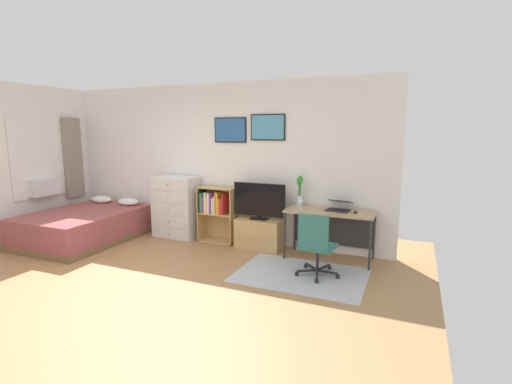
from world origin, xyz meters
name	(u,v)px	position (x,y,z in m)	size (l,w,h in m)	color
ground_plane	(119,289)	(0.00, 0.00, 0.00)	(7.20, 7.20, 0.00)	#A87A4C
wall_back_with_posters	(216,162)	(0.01, 2.43, 1.36)	(6.12, 0.09, 2.70)	white
area_rug	(301,275)	(1.91, 1.31, 0.00)	(1.70, 1.20, 0.01)	#B2B7BC
bed	(85,225)	(-2.03, 1.36, 0.26)	(1.53, 2.04, 0.65)	brown
dresser	(176,207)	(-0.67, 2.15, 0.55)	(0.79, 0.46, 1.10)	silver
bookshelf	(215,209)	(0.11, 2.22, 0.58)	(0.66, 0.30, 0.95)	tan
tv_stand	(260,233)	(0.95, 2.17, 0.24)	(0.75, 0.41, 0.48)	tan
television	(259,201)	(0.95, 2.15, 0.78)	(0.88, 0.16, 0.59)	black
desk	(331,219)	(2.11, 2.17, 0.60)	(1.29, 0.56, 0.74)	tan
office_chair	(316,244)	(2.10, 1.31, 0.46)	(0.57, 0.58, 0.86)	#232326
laptop	(339,206)	(2.23, 2.19, 0.80)	(0.38, 0.41, 0.15)	#333338
computer_mouse	(356,212)	(2.48, 2.08, 0.76)	(0.06, 0.10, 0.03)	#262628
bamboo_vase	(300,189)	(1.59, 2.28, 1.00)	(0.10, 0.10, 0.47)	silver
wine_glass	(301,200)	(1.68, 2.04, 0.87)	(0.07, 0.07, 0.18)	silver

